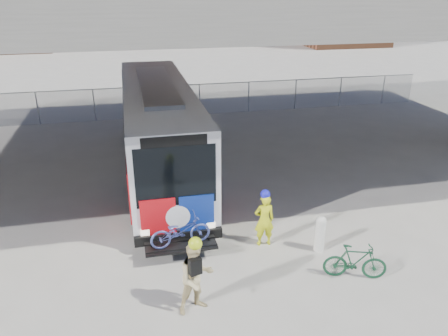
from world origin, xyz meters
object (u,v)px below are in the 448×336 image
object	(u,v)px
bollard	(320,232)
cyclist_hivis	(264,219)
bike_parked	(355,262)
bus	(158,122)
cyclist_tan	(196,277)

from	to	relation	value
bollard	cyclist_hivis	bearing A→B (deg)	155.90
cyclist_hivis	bike_parked	world-z (taller)	cyclist_hivis
bus	cyclist_hivis	world-z (taller)	bus
bus	cyclist_tan	bearing A→B (deg)	-89.34
bollard	bus	bearing A→B (deg)	119.68
bollard	cyclist_hivis	size ratio (longest dim) A/B	0.62
cyclist_hivis	cyclist_tan	world-z (taller)	cyclist_tan
cyclist_tan	bike_parked	distance (m)	4.29
bus	cyclist_tan	xyz separation A→B (m)	(0.10, -8.70, -1.17)
cyclist_tan	bike_parked	bearing A→B (deg)	-13.02
cyclist_tan	cyclist_hivis	bearing A→B (deg)	27.53
bus	bike_parked	world-z (taller)	bus
bus	cyclist_tan	distance (m)	8.78
cyclist_hivis	cyclist_tan	distance (m)	3.38
bollard	bike_parked	bearing A→B (deg)	-75.25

